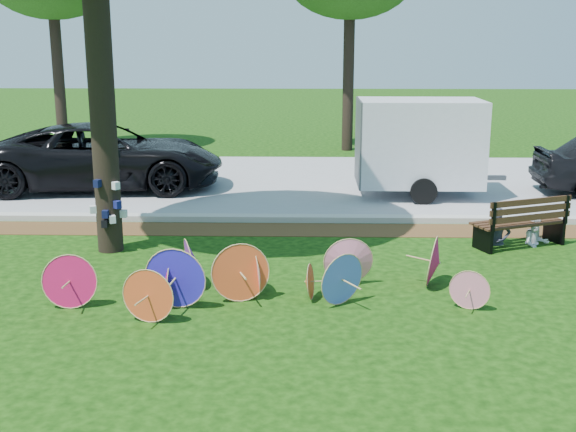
% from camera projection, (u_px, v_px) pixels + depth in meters
% --- Properties ---
extents(ground, '(90.00, 90.00, 0.00)m').
position_uv_depth(ground, '(247.00, 316.00, 9.73)').
color(ground, black).
rests_on(ground, ground).
extents(mulch_strip, '(90.00, 1.00, 0.01)m').
position_uv_depth(mulch_strip, '(266.00, 230.00, 14.09)').
color(mulch_strip, '#472D16').
rests_on(mulch_strip, ground).
extents(curb, '(90.00, 0.30, 0.12)m').
position_uv_depth(curb, '(267.00, 218.00, 14.76)').
color(curb, '#B7B5AD').
rests_on(curb, ground).
extents(street, '(90.00, 8.00, 0.01)m').
position_uv_depth(street, '(276.00, 182.00, 18.80)').
color(street, gray).
rests_on(street, ground).
extents(parasol_pile, '(6.20, 2.03, 0.89)m').
position_uv_depth(parasol_pile, '(252.00, 274.00, 10.26)').
color(parasol_pile, '#556EDF').
rests_on(parasol_pile, ground).
extents(black_van, '(6.01, 3.19, 1.61)m').
position_uv_depth(black_van, '(104.00, 157.00, 17.77)').
color(black_van, black).
rests_on(black_van, ground).
extents(cargo_trailer, '(2.82, 1.79, 2.57)m').
position_uv_depth(cargo_trailer, '(420.00, 142.00, 16.81)').
color(cargo_trailer, silver).
rests_on(cargo_trailer, ground).
extents(park_bench, '(1.87, 1.29, 0.91)m').
position_uv_depth(park_bench, '(518.00, 221.00, 12.93)').
color(park_bench, black).
rests_on(park_bench, ground).
extents(person_left, '(0.50, 0.33, 1.35)m').
position_uv_depth(person_left, '(499.00, 208.00, 12.93)').
color(person_left, '#343648').
rests_on(person_left, ground).
extents(person_right, '(0.52, 0.42, 1.01)m').
position_uv_depth(person_right, '(537.00, 218.00, 12.96)').
color(person_right, silver).
rests_on(person_right, ground).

